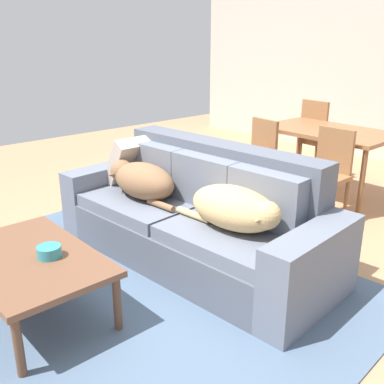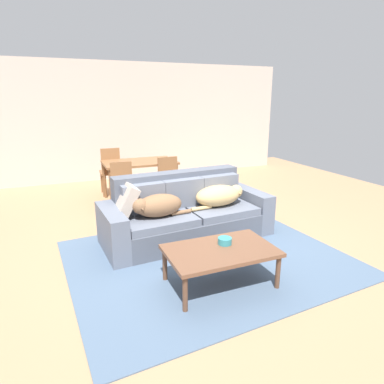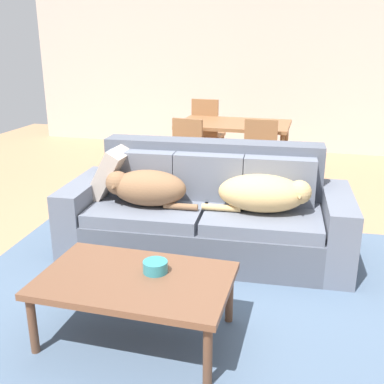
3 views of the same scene
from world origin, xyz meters
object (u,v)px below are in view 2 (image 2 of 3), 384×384
Objects in this scene: dining_table at (140,165)px; dining_chair_far_left at (111,169)px; dog_on_left_cushion at (157,206)px; dining_chair_near_left at (122,185)px; bowl_on_coffee_table at (225,241)px; dining_chair_near_right at (170,179)px; couch at (186,214)px; throw_pillow_by_left_arm at (125,201)px; coffee_table at (220,253)px; dog_on_right_cushion at (219,195)px.

dining_chair_far_left is at bearing 131.42° from dining_table.
dining_chair_near_left reaches higher than dog_on_left_cushion.
bowl_on_coffee_table is at bearing -71.31° from dining_chair_near_left.
dining_chair_near_right is at bearing -57.74° from dining_table.
couch is 0.56m from dog_on_left_cushion.
dining_chair_far_left is (-0.01, 1.15, 0.05)m from dining_chair_near_left.
bowl_on_coffee_table is 3.23m from dining_table.
throw_pillow_by_left_arm is 1.43m from dining_chair_near_left.
throw_pillow_by_left_arm is 0.40× the size of coffee_table.
couch reaches higher than dining_chair_near_left.
bowl_on_coffee_table reaches higher than coffee_table.
throw_pillow_by_left_arm reaches higher than dog_on_left_cushion.
couch is 1.43m from dining_chair_near_right.
throw_pillow_by_left_arm is at bearing 176.77° from couch.
throw_pillow_by_left_arm is 2.14m from dining_table.
dining_chair_near_right is 0.92× the size of dining_chair_far_left.
throw_pillow_by_left_arm is at bearing 118.97° from coffee_table.
throw_pillow_by_left_arm is at bearing -93.20° from dining_chair_near_left.
coffee_table is 1.30× the size of dining_chair_near_left.
dog_on_right_cushion is 1.51m from dining_chair_near_right.
coffee_table is at bearing -99.51° from couch.
dining_chair_far_left reaches higher than bowl_on_coffee_table.
dog_on_right_cushion is at bearing 65.76° from bowl_on_coffee_table.
dog_on_left_cushion is 1.17m from coffee_table.
dog_on_left_cushion reaches higher than coffee_table.
dog_on_left_cushion is 1.59m from dining_chair_near_left.
couch is 16.02× the size of bowl_on_coffee_table.
dining_chair_far_left reaches higher than throw_pillow_by_left_arm.
dining_chair_near_left is at bearing 80.55° from throw_pillow_by_left_arm.
dining_chair_far_left is (-0.47, 0.53, -0.15)m from dining_table.
dining_chair_near_left is at bearing 102.44° from bowl_on_coffee_table.
bowl_on_coffee_table is 0.11× the size of dining_table.
throw_pillow_by_left_arm is 0.34× the size of dining_table.
dining_table is at bearing 90.33° from coffee_table.
throw_pillow_by_left_arm is 0.46× the size of dining_chair_far_left.
dog_on_right_cushion is 1.86× the size of throw_pillow_by_left_arm.
throw_pillow_by_left_arm is at bearing -108.81° from dining_table.
dog_on_right_cushion is at bearing -14.40° from couch.
couch is 2.76× the size of dining_chair_near_left.
throw_pillow_by_left_arm is (-0.37, 0.18, 0.05)m from dog_on_left_cushion.
dining_chair_near_right is at bearing 82.17° from coffee_table.
couch is 1.30m from coffee_table.
dining_chair_far_left is (-0.48, 3.84, 0.16)m from coffee_table.
dining_chair_near_left is at bearing 121.99° from dog_on_right_cushion.
dining_chair_far_left is (-1.08, 2.63, -0.06)m from dog_on_right_cushion.
bowl_on_coffee_table is (0.81, -1.19, -0.19)m from throw_pillow_by_left_arm.
dog_on_right_cushion is at bearing -3.23° from throw_pillow_by_left_arm.
couch reaches higher than coffee_table.
dog_on_left_cushion is (-0.46, -0.19, 0.25)m from couch.
dining_chair_near_right reaches higher than bowl_on_coffee_table.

